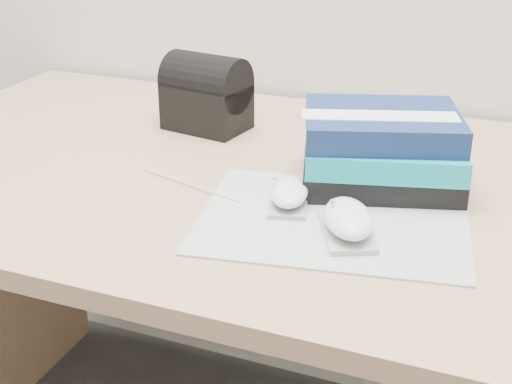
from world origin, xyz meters
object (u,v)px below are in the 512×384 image
at_px(mouse_rear, 289,194).
at_px(pouch, 206,93).
at_px(desk, 329,290).
at_px(book_stack, 382,149).
at_px(mouse_front, 348,221).

distance_m(mouse_rear, pouch, 0.37).
relative_size(desk, book_stack, 5.80).
height_order(desk, mouse_front, mouse_front).
bearing_deg(pouch, desk, -19.25).
bearing_deg(pouch, mouse_front, -42.27).
relative_size(mouse_rear, pouch, 0.67).
height_order(book_stack, pouch, pouch).
relative_size(desk, mouse_front, 12.37).
bearing_deg(pouch, book_stack, -20.80).
bearing_deg(desk, book_stack, -25.68).
xyz_separation_m(mouse_rear, mouse_front, (0.10, -0.06, 0.00)).
distance_m(desk, mouse_rear, 0.31).
height_order(mouse_rear, pouch, pouch).
xyz_separation_m(book_stack, pouch, (-0.36, 0.14, 0.01)).
xyz_separation_m(desk, book_stack, (0.08, -0.04, 0.29)).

